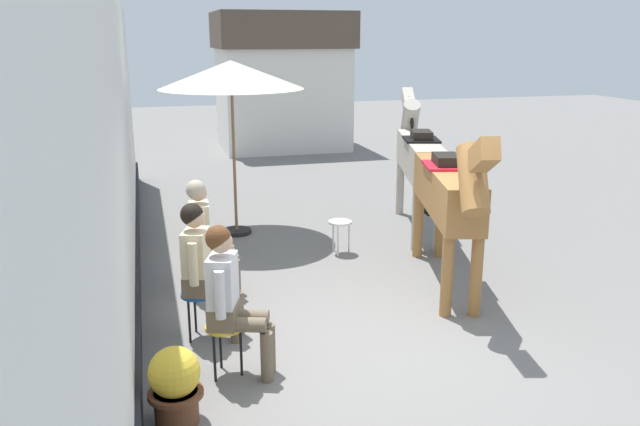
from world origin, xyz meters
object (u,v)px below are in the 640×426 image
spare_stool_white (340,225)px  seated_visitor_far (206,233)px  flower_planter_middle (175,385)px  seated_visitor_middle (203,264)px  cafe_parasol (231,76)px  saddled_horse_near (449,193)px  satchel_bag (199,264)px  seated_visitor_near (230,294)px  saddled_horse_far (418,155)px

spare_stool_white → seated_visitor_far: bearing=-150.3°
flower_planter_middle → seated_visitor_far: bearing=78.6°
seated_visitor_middle → flower_planter_middle: bearing=-104.5°
seated_visitor_middle → cafe_parasol: size_ratio=0.54×
saddled_horse_near → satchel_bag: (-2.81, 1.29, -1.06)m
seated_visitor_far → satchel_bag: bearing=92.2°
seated_visitor_middle → cafe_parasol: bearing=76.9°
seated_visitor_middle → seated_visitor_far: 1.05m
seated_visitor_near → satchel_bag: (-0.06, 2.74, -0.68)m
flower_planter_middle → spare_stool_white: (2.42, 3.58, 0.07)m
seated_visitor_near → cafe_parasol: bearing=81.4°
seated_visitor_far → saddled_horse_near: (2.78, -0.41, 0.38)m
seated_visitor_far → saddled_horse_near: 2.83m
seated_visitor_far → spare_stool_white: size_ratio=3.02×
seated_visitor_far → satchel_bag: (-0.03, 0.88, -0.68)m
seated_visitor_middle → seated_visitor_near: bearing=-79.1°
seated_visitor_far → spare_stool_white: 2.25m
saddled_horse_near → saddled_horse_far: same height
saddled_horse_far → saddled_horse_near: bearing=-105.4°
spare_stool_white → flower_planter_middle: bearing=-124.1°
seated_visitor_far → cafe_parasol: (0.67, 2.40, 1.59)m
seated_visitor_near → flower_planter_middle: 0.93m
seated_visitor_middle → seated_visitor_far: bearing=83.0°
seated_visitor_near → seated_visitor_middle: bearing=100.9°
saddled_horse_far → cafe_parasol: 3.04m
seated_visitor_middle → saddled_horse_far: size_ratio=0.48×
seated_visitor_middle → flower_planter_middle: size_ratio=2.17×
seated_visitor_middle → spare_stool_white: seated_visitor_middle is taller
seated_visitor_near → cafe_parasol: (0.65, 4.26, 1.59)m
saddled_horse_far → spare_stool_white: size_ratio=6.36×
seated_visitor_middle → satchel_bag: 2.04m
flower_planter_middle → satchel_bag: size_ratio=2.29×
seated_visitor_middle → flower_planter_middle: 1.55m
cafe_parasol → seated_visitor_far: bearing=-105.6°
seated_visitor_near → saddled_horse_far: bearing=48.2°
seated_visitor_near → seated_visitor_far: bearing=90.8°
spare_stool_white → satchel_bag: 1.99m
seated_visitor_far → saddled_horse_far: bearing=29.6°
flower_planter_middle → cafe_parasol: size_ratio=0.25×
cafe_parasol → satchel_bag: 2.82m
saddled_horse_far → spare_stool_white: 1.88m
seated_visitor_near → saddled_horse_near: size_ratio=0.47×
seated_visitor_near → flower_planter_middle: (-0.53, -0.62, -0.44)m
seated_visitor_middle → saddled_horse_near: 3.00m
cafe_parasol → spare_stool_white: 2.67m
cafe_parasol → satchel_bag: (-0.71, -1.52, -2.26)m
satchel_bag → saddled_horse_near: bearing=-45.0°
saddled_horse_near → satchel_bag: bearing=155.3°
spare_stool_white → saddled_horse_near: bearing=-60.6°
saddled_horse_near → spare_stool_white: (-0.85, 1.51, -0.76)m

